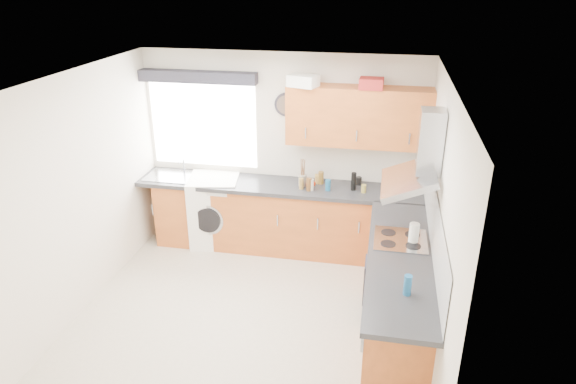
% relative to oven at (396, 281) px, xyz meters
% --- Properties ---
extents(ground_plane, '(3.60, 3.60, 0.00)m').
position_rel_oven_xyz_m(ground_plane, '(-1.50, -0.30, -0.42)').
color(ground_plane, beige).
extents(ceiling, '(3.60, 3.60, 0.02)m').
position_rel_oven_xyz_m(ceiling, '(-1.50, -0.30, 2.08)').
color(ceiling, white).
rests_on(ceiling, wall_back).
extents(wall_back, '(3.60, 0.02, 2.50)m').
position_rel_oven_xyz_m(wall_back, '(-1.50, 1.50, 0.82)').
color(wall_back, silver).
rests_on(wall_back, ground_plane).
extents(wall_front, '(3.60, 0.02, 2.50)m').
position_rel_oven_xyz_m(wall_front, '(-1.50, -2.10, 0.82)').
color(wall_front, silver).
rests_on(wall_front, ground_plane).
extents(wall_left, '(0.02, 3.60, 2.50)m').
position_rel_oven_xyz_m(wall_left, '(-3.30, -0.30, 0.82)').
color(wall_left, silver).
rests_on(wall_left, ground_plane).
extents(wall_right, '(0.02, 3.60, 2.50)m').
position_rel_oven_xyz_m(wall_right, '(0.30, -0.30, 0.82)').
color(wall_right, silver).
rests_on(wall_right, ground_plane).
extents(window, '(1.40, 0.02, 1.10)m').
position_rel_oven_xyz_m(window, '(-2.55, 1.49, 1.12)').
color(window, white).
rests_on(window, wall_back).
extents(window_blind, '(1.50, 0.18, 0.14)m').
position_rel_oven_xyz_m(window_blind, '(-2.55, 1.40, 1.76)').
color(window_blind, '#25252F').
rests_on(window_blind, wall_back).
extents(splashback, '(0.01, 3.00, 0.54)m').
position_rel_oven_xyz_m(splashback, '(0.29, 0.00, 0.75)').
color(splashback, white).
rests_on(splashback, wall_right).
extents(base_cab_back, '(3.00, 0.58, 0.86)m').
position_rel_oven_xyz_m(base_cab_back, '(-1.60, 1.21, 0.01)').
color(base_cab_back, '#A75121').
rests_on(base_cab_back, ground_plane).
extents(base_cab_corner, '(0.60, 0.60, 0.86)m').
position_rel_oven_xyz_m(base_cab_corner, '(0.00, 1.20, 0.01)').
color(base_cab_corner, '#A75121').
rests_on(base_cab_corner, ground_plane).
extents(base_cab_right, '(0.58, 2.10, 0.86)m').
position_rel_oven_xyz_m(base_cab_right, '(0.01, -0.15, 0.01)').
color(base_cab_right, '#A75121').
rests_on(base_cab_right, ground_plane).
extents(worktop_back, '(3.60, 0.62, 0.05)m').
position_rel_oven_xyz_m(worktop_back, '(-1.50, 1.20, 0.46)').
color(worktop_back, '#252528').
rests_on(worktop_back, base_cab_back).
extents(worktop_right, '(0.62, 2.42, 0.05)m').
position_rel_oven_xyz_m(worktop_right, '(0.00, -0.30, 0.46)').
color(worktop_right, '#252528').
rests_on(worktop_right, base_cab_right).
extents(sink, '(0.84, 0.46, 0.10)m').
position_rel_oven_xyz_m(sink, '(-2.83, 1.20, 0.52)').
color(sink, '#9FA4AE').
rests_on(sink, worktop_back).
extents(oven, '(0.56, 0.58, 0.85)m').
position_rel_oven_xyz_m(oven, '(0.00, 0.00, 0.00)').
color(oven, black).
rests_on(oven, ground_plane).
extents(hob_plate, '(0.52, 0.52, 0.01)m').
position_rel_oven_xyz_m(hob_plate, '(0.00, 0.00, 0.49)').
color(hob_plate, '#9FA4AE').
rests_on(hob_plate, worktop_right).
extents(extractor_hood, '(0.52, 0.78, 0.66)m').
position_rel_oven_xyz_m(extractor_hood, '(0.10, -0.00, 1.34)').
color(extractor_hood, '#9FA4AE').
rests_on(extractor_hood, wall_right).
extents(upper_cabinets, '(1.70, 0.35, 0.70)m').
position_rel_oven_xyz_m(upper_cabinets, '(-0.55, 1.32, 1.38)').
color(upper_cabinets, '#A75121').
rests_on(upper_cabinets, wall_back).
extents(washing_machine, '(0.72, 0.71, 0.92)m').
position_rel_oven_xyz_m(washing_machine, '(-2.36, 1.22, 0.04)').
color(washing_machine, white).
rests_on(washing_machine, ground_plane).
extents(wall_clock, '(0.30, 0.04, 0.30)m').
position_rel_oven_xyz_m(wall_clock, '(-1.45, 1.46, 1.44)').
color(wall_clock, '#25252F').
rests_on(wall_clock, wall_back).
extents(casserole, '(0.38, 0.32, 0.13)m').
position_rel_oven_xyz_m(casserole, '(-1.20, 1.22, 1.79)').
color(casserole, white).
rests_on(casserole, upper_cabinets).
extents(storage_box, '(0.27, 0.23, 0.12)m').
position_rel_oven_xyz_m(storage_box, '(-0.42, 1.24, 1.79)').
color(storage_box, maroon).
rests_on(storage_box, upper_cabinets).
extents(utensil_pot, '(0.12, 0.12, 0.14)m').
position_rel_oven_xyz_m(utensil_pot, '(-1.19, 1.21, 0.56)').
color(utensil_pot, gray).
rests_on(utensil_pot, worktop_back).
extents(kitchen_roll, '(0.12, 0.12, 0.21)m').
position_rel_oven_xyz_m(kitchen_roll, '(0.12, -0.03, 0.59)').
color(kitchen_roll, white).
rests_on(kitchen_roll, worktop_right).
extents(tomato_cluster, '(0.14, 0.14, 0.06)m').
position_rel_oven_xyz_m(tomato_cluster, '(-1.11, 1.22, 0.52)').
color(tomato_cluster, '#B22004').
rests_on(tomato_cluster, worktop_back).
extents(jar_0, '(0.07, 0.07, 0.16)m').
position_rel_oven_xyz_m(jar_0, '(-1.09, 1.07, 0.57)').
color(jar_0, brown).
rests_on(jar_0, worktop_back).
extents(jar_1, '(0.06, 0.06, 0.22)m').
position_rel_oven_xyz_m(jar_1, '(-0.56, 1.19, 0.60)').
color(jar_1, black).
rests_on(jar_1, worktop_back).
extents(jar_2, '(0.06, 0.06, 0.10)m').
position_rel_oven_xyz_m(jar_2, '(-0.43, 1.14, 0.53)').
color(jar_2, olive).
rests_on(jar_2, worktop_back).
extents(jar_3, '(0.07, 0.07, 0.10)m').
position_rel_oven_xyz_m(jar_3, '(-0.51, 1.38, 0.53)').
color(jar_3, black).
rests_on(jar_3, worktop_back).
extents(jar_4, '(0.06, 0.06, 0.15)m').
position_rel_oven_xyz_m(jar_4, '(-1.06, 1.08, 0.56)').
color(jar_4, '#B3AB98').
rests_on(jar_4, worktop_back).
extents(jar_5, '(0.05, 0.05, 0.14)m').
position_rel_oven_xyz_m(jar_5, '(-1.19, 1.11, 0.56)').
color(jar_5, olive).
rests_on(jar_5, worktop_back).
extents(jar_6, '(0.07, 0.07, 0.12)m').
position_rel_oven_xyz_m(jar_6, '(-1.02, 1.33, 0.54)').
color(jar_6, '#A68039').
rests_on(jar_6, worktop_back).
extents(jar_7, '(0.06, 0.06, 0.14)m').
position_rel_oven_xyz_m(jar_7, '(-0.86, 1.13, 0.55)').
color(jar_7, '#1A577E').
rests_on(jar_7, worktop_back).
extents(jar_8, '(0.07, 0.07, 0.16)m').
position_rel_oven_xyz_m(jar_8, '(-0.98, 1.32, 0.56)').
color(jar_8, brown).
rests_on(jar_8, worktop_back).
extents(bottle_0, '(0.07, 0.07, 0.18)m').
position_rel_oven_xyz_m(bottle_0, '(0.04, -0.93, 0.58)').
color(bottle_0, '#1A5380').
rests_on(bottle_0, worktop_right).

